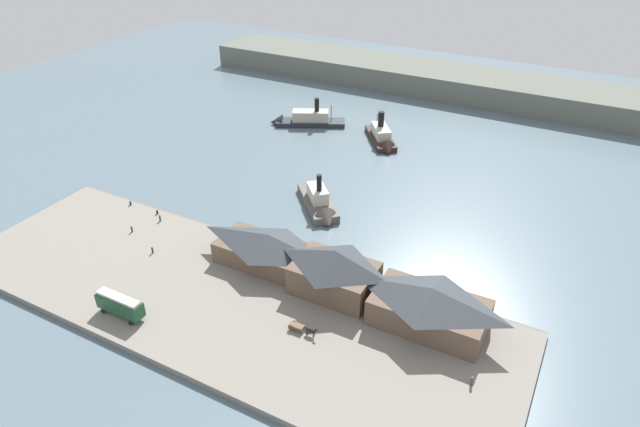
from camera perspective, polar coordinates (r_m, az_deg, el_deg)
The scene contains 20 objects.
ground_plane at distance 119.99m, azimuth -3.78°, elevation -2.90°, with size 320.00×320.00×0.00m, color slate.
quay_promenade at distance 105.53m, azimuth -10.08°, elevation -8.57°, with size 110.00×36.00×1.20m, color gray.
seawall_edge at distance 117.24m, azimuth -4.70°, elevation -3.57°, with size 110.00×0.80×1.00m, color #666159.
ferry_shed_west_terminal at distance 109.58m, azimuth -5.28°, elevation -3.68°, with size 21.58×10.04×7.02m.
ferry_shed_east_terminal at distance 101.92m, azimuth 1.49°, elevation -5.89°, with size 15.33×10.70×9.09m.
ferry_shed_customs_shed at distance 97.07m, azimuth 11.22°, elevation -9.32°, with size 19.78×11.25×7.88m.
street_tram at distance 104.08m, azimuth -19.88°, elevation -8.76°, with size 9.22×2.73×4.16m.
horse_cart at distance 95.88m, azimuth -1.81°, elevation -11.67°, with size 5.52×1.35×1.87m.
pedestrian_at_waters_edge at distance 127.12m, azimuth -18.78°, elevation -1.52°, with size 0.38×0.38×1.54m.
pedestrian_walking_east at distance 129.14m, azimuth -16.13°, elevation -0.44°, with size 0.42×0.42×1.69m.
pedestrian_by_tram at distance 118.97m, azimuth -16.85°, elevation -3.60°, with size 0.39×0.39×1.56m.
pedestrian_near_west_shed at distance 90.90m, azimuth 15.33°, elevation -16.30°, with size 0.44×0.44×1.77m.
mooring_post_center_west at distance 120.10m, azimuth -8.97°, elevation -2.28°, with size 0.44×0.44×0.90m, color black.
mooring_post_east at distance 137.66m, azimuth -18.91°, elevation 1.01°, with size 0.44×0.44×0.90m, color black.
mooring_post_west at distance 132.15m, azimuth -16.39°, elevation 0.13°, with size 0.44×0.44×0.90m, color black.
mooring_post_center_east at distance 122.40m, azimuth -10.29°, elevation -1.70°, with size 0.44×0.44×0.90m, color black.
ferry_moored_west at distance 129.76m, azimuth -0.01°, elevation 0.92°, with size 17.18×17.98×10.78m.
ferry_departing_north at distance 176.68m, azimuth -1.76°, elevation 9.60°, with size 23.38×15.20×10.56m.
ferry_outer_harbor at distance 164.47m, azimuth 6.41°, elevation 7.70°, with size 15.56×18.38×10.64m.
far_headland at distance 210.47m, azimuth 12.39°, elevation 13.24°, with size 180.00×24.00×8.00m, color #60665B.
Camera 1 is at (53.47, -83.30, 67.83)m, focal length 31.13 mm.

